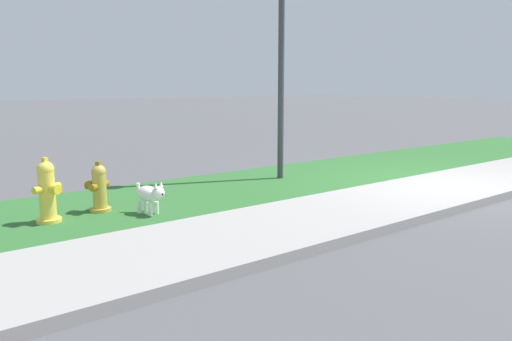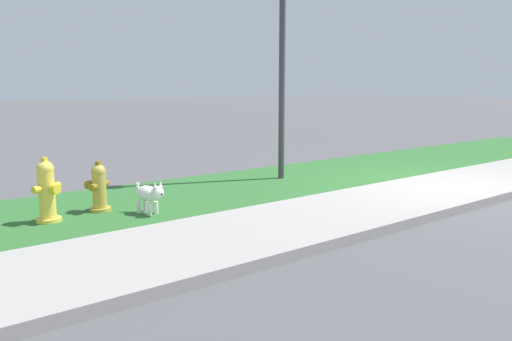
% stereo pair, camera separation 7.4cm
% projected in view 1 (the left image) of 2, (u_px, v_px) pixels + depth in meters
% --- Properties ---
extents(ground_plane, '(120.00, 120.00, 0.00)m').
position_uv_depth(ground_plane, '(447.00, 187.00, 8.35)').
color(ground_plane, '#515154').
extents(sidewalk_pavement, '(18.00, 1.85, 0.01)m').
position_uv_depth(sidewalk_pavement, '(447.00, 186.00, 8.35)').
color(sidewalk_pavement, '#9E9993').
rests_on(sidewalk_pavement, ground).
extents(grass_verge, '(18.00, 2.55, 0.01)m').
position_uv_depth(grass_verge, '(347.00, 169.00, 10.05)').
color(grass_verge, '#2D662D').
rests_on(grass_verge, ground).
extents(street_curb, '(18.00, 0.16, 0.12)m').
position_uv_depth(street_curb, '(508.00, 193.00, 7.56)').
color(street_curb, '#9E9993').
rests_on(street_curb, ground).
extents(fire_hydrant_at_driveway, '(0.38, 0.36, 0.81)m').
position_uv_depth(fire_hydrant_at_driveway, '(47.00, 191.00, 6.10)').
color(fire_hydrant_at_driveway, yellow).
rests_on(fire_hydrant_at_driveway, ground).
extents(fire_hydrant_near_corner, '(0.35, 0.33, 0.68)m').
position_uv_depth(fire_hydrant_near_corner, '(99.00, 188.00, 6.65)').
color(fire_hydrant_near_corner, gold).
rests_on(fire_hydrant_near_corner, ground).
extents(small_white_dog, '(0.28, 0.49, 0.45)m').
position_uv_depth(small_white_dog, '(150.00, 195.00, 6.51)').
color(small_white_dog, white).
rests_on(small_white_dog, ground).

